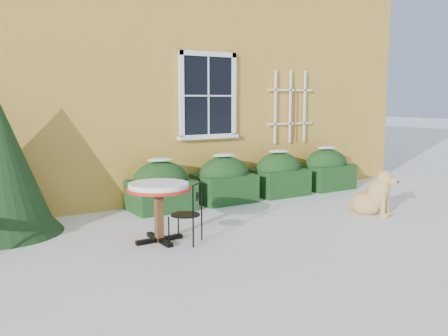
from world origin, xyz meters
TOP-DOWN VIEW (x-y plane):
  - ground at (0.00, 0.00)m, footprint 80.00×80.00m
  - house at (0.00, 7.00)m, footprint 12.40×8.40m
  - hedge_row at (1.65, 2.55)m, footprint 4.95×0.80m
  - bistro_table at (-1.16, 0.82)m, footprint 0.87×0.87m
  - patio_chair_near at (-0.86, 0.56)m, footprint 0.51×0.51m
  - dog at (2.54, 0.33)m, footprint 0.66×0.86m

SIDE VIEW (x-z plane):
  - ground at x=0.00m, z-range 0.00..0.00m
  - dog at x=2.54m, z-range -0.08..0.70m
  - hedge_row at x=1.65m, z-range -0.05..0.86m
  - patio_chair_near at x=-0.86m, z-range 0.00..0.82m
  - bistro_table at x=-1.16m, z-range 0.27..1.07m
  - house at x=0.00m, z-range 0.02..6.42m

